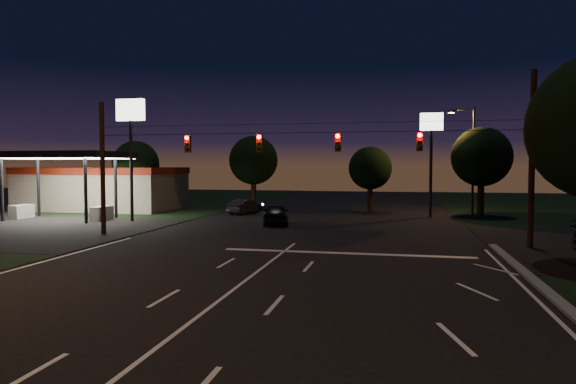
# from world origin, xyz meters

# --- Properties ---
(ground) EXTENTS (140.00, 140.00, 0.00)m
(ground) POSITION_xyz_m (0.00, 0.00, 0.00)
(ground) COLOR black
(ground) RESTS_ON ground
(cross_street_left) EXTENTS (20.00, 16.00, 0.02)m
(cross_street_left) POSITION_xyz_m (-20.00, 16.00, 0.00)
(cross_street_left) COLOR black
(cross_street_left) RESTS_ON ground
(stop_bar) EXTENTS (12.00, 0.50, 0.01)m
(stop_bar) POSITION_xyz_m (3.00, 11.50, 0.01)
(stop_bar) COLOR silver
(stop_bar) RESTS_ON ground
(utility_pole_right) EXTENTS (0.30, 0.30, 9.00)m
(utility_pole_right) POSITION_xyz_m (12.00, 15.00, 0.00)
(utility_pole_right) COLOR black
(utility_pole_right) RESTS_ON ground
(utility_pole_left) EXTENTS (0.28, 0.28, 8.00)m
(utility_pole_left) POSITION_xyz_m (-12.00, 15.00, 0.00)
(utility_pole_left) COLOR black
(utility_pole_left) RESTS_ON ground
(signal_span) EXTENTS (24.00, 0.40, 1.56)m
(signal_span) POSITION_xyz_m (-0.00, 14.96, 5.50)
(signal_span) COLOR black
(signal_span) RESTS_ON ground
(gas_station) EXTENTS (14.20, 16.10, 5.25)m
(gas_station) POSITION_xyz_m (-21.86, 30.39, 2.38)
(gas_station) COLOR gray
(gas_station) RESTS_ON ground
(pole_sign_left_near) EXTENTS (2.20, 0.30, 9.10)m
(pole_sign_left_near) POSITION_xyz_m (-14.00, 22.00, 6.98)
(pole_sign_left_near) COLOR black
(pole_sign_left_near) RESTS_ON ground
(pole_sign_right) EXTENTS (1.80, 0.30, 8.40)m
(pole_sign_right) POSITION_xyz_m (8.00, 30.00, 6.24)
(pole_sign_right) COLOR black
(pole_sign_right) RESTS_ON ground
(street_light_right_far) EXTENTS (2.20, 0.35, 9.00)m
(street_light_right_far) POSITION_xyz_m (11.24, 32.00, 5.24)
(street_light_right_far) COLOR black
(street_light_right_far) RESTS_ON ground
(tree_far_a) EXTENTS (4.20, 4.20, 6.42)m
(tree_far_a) POSITION_xyz_m (-17.98, 30.12, 4.26)
(tree_far_a) COLOR black
(tree_far_a) RESTS_ON ground
(tree_far_b) EXTENTS (4.60, 4.60, 6.98)m
(tree_far_b) POSITION_xyz_m (-7.98, 34.13, 4.61)
(tree_far_b) COLOR black
(tree_far_b) RESTS_ON ground
(tree_far_c) EXTENTS (3.80, 3.80, 5.86)m
(tree_far_c) POSITION_xyz_m (3.02, 33.10, 3.90)
(tree_far_c) COLOR black
(tree_far_c) RESTS_ON ground
(tree_far_d) EXTENTS (4.80, 4.80, 7.30)m
(tree_far_d) POSITION_xyz_m (12.02, 31.13, 4.83)
(tree_far_d) COLOR black
(tree_far_d) RESTS_ON ground
(car_oncoming_a) EXTENTS (2.60, 4.61, 1.48)m
(car_oncoming_a) POSITION_xyz_m (-3.01, 22.35, 0.74)
(car_oncoming_a) COLOR black
(car_oncoming_a) RESTS_ON ground
(car_oncoming_b) EXTENTS (2.33, 4.11, 1.28)m
(car_oncoming_b) POSITION_xyz_m (-7.55, 29.67, 0.64)
(car_oncoming_b) COLOR black
(car_oncoming_b) RESTS_ON ground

